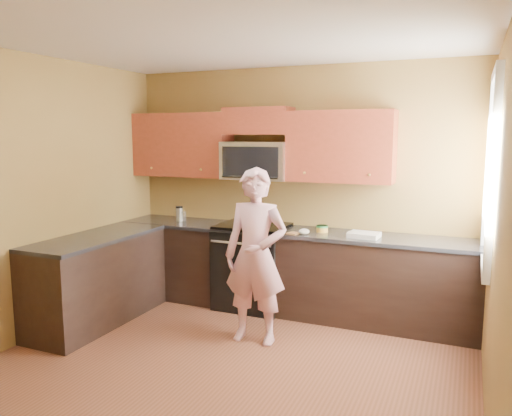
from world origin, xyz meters
The scene contains 24 objects.
floor centered at (0.00, 0.00, 0.00)m, with size 4.00×4.00×0.00m, color brown.
ceiling centered at (0.00, 0.00, 2.70)m, with size 4.00×4.00×0.00m, color white.
wall_back centered at (0.00, 2.00, 1.35)m, with size 4.00×4.00×0.00m, color brown.
wall_left centered at (-2.00, 0.00, 1.35)m, with size 4.00×4.00×0.00m, color brown.
wall_right centered at (2.00, 0.00, 1.35)m, with size 4.00×4.00×0.00m, color brown.
cabinet_back_run centered at (0.00, 1.70, 0.44)m, with size 4.00×0.60×0.88m, color black.
cabinet_left_run centered at (-1.70, 0.60, 0.44)m, with size 0.60×1.60×0.88m, color black.
countertop_back centered at (0.00, 1.69, 0.90)m, with size 4.00×0.62×0.04m, color black.
countertop_left centered at (-1.69, 0.60, 0.90)m, with size 0.62×1.60×0.04m, color black.
stove centered at (-0.40, 1.68, 0.47)m, with size 0.76×0.65×0.95m, color black, non-canonical shape.
microwave centered at (-0.40, 1.80, 1.45)m, with size 0.76×0.40×0.42m, color silver, non-canonical shape.
upper_cab_left centered at (-1.39, 1.83, 1.45)m, with size 1.22×0.33×0.75m, color maroon, non-canonical shape.
upper_cab_right centered at (0.54, 1.83, 1.45)m, with size 1.12×0.33×0.75m, color maroon, non-canonical shape.
upper_cab_over_mw centered at (-0.40, 1.83, 2.10)m, with size 0.76×0.33×0.30m, color maroon.
window centered at (1.98, 1.20, 1.65)m, with size 0.06×1.06×1.66m, color white, non-canonical shape.
woman centered at (0.01, 0.80, 0.83)m, with size 0.60×0.40×1.65m, color pink.
frying_pan centered at (-0.35, 1.42, 0.95)m, with size 0.26×0.45×0.06m, color black, non-canonical shape.
butter_tub centered at (0.40, 1.70, 0.92)m, with size 0.13×0.13×0.09m, color yellow, non-canonical shape.
toast_slice centered at (0.15, 1.49, 0.93)m, with size 0.11×0.11×0.01m, color #B27F47.
napkin_a centered at (0.26, 1.51, 0.95)m, with size 0.11×0.12×0.06m, color silver.
napkin_b centered at (0.75, 1.57, 0.95)m, with size 0.12×0.13×0.07m, color silver.
dish_towel centered at (0.86, 1.60, 0.95)m, with size 0.30×0.24×0.05m, color white.
travel_mug centered at (-1.37, 1.70, 0.92)m, with size 0.08×0.08×0.18m, color silver, non-canonical shape.
glass_a centered at (-1.33, 1.72, 0.98)m, with size 0.07×0.07×0.12m, color silver.
Camera 1 is at (1.82, -3.41, 1.96)m, focal length 35.28 mm.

